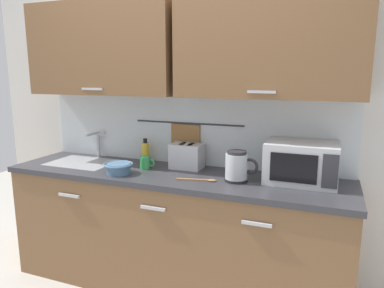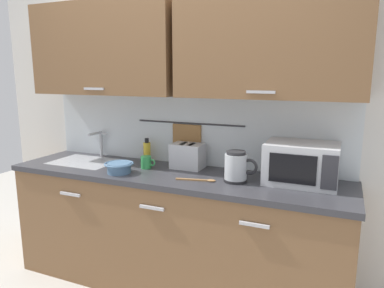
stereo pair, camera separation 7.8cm
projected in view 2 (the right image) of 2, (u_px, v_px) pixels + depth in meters
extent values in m
cube|color=brown|center=(173.00, 232.00, 2.69)|extent=(2.50, 0.60, 0.86)
cube|color=#B7B7BC|center=(70.00, 194.00, 2.61)|extent=(0.18, 0.02, 0.02)
cube|color=#B7B7BC|center=(152.00, 208.00, 2.35)|extent=(0.18, 0.02, 0.02)
cube|color=#B7B7BC|center=(254.00, 225.00, 2.08)|extent=(0.18, 0.02, 0.02)
cube|color=#333338|center=(172.00, 175.00, 2.60)|extent=(2.53, 0.63, 0.04)
cube|color=#9EA0A5|center=(85.00, 167.00, 2.94)|extent=(0.52, 0.38, 0.09)
cube|color=silver|center=(190.00, 120.00, 2.83)|extent=(3.70, 0.06, 2.50)
cube|color=silver|center=(188.00, 130.00, 2.81)|extent=(2.50, 0.01, 0.55)
cube|color=brown|center=(106.00, 49.00, 2.79)|extent=(1.22, 0.33, 0.70)
cube|color=#B7B7BC|center=(94.00, 89.00, 2.69)|extent=(0.18, 0.01, 0.02)
cube|color=brown|center=(268.00, 44.00, 2.30)|extent=(1.22, 0.33, 0.70)
cube|color=#B7B7BC|center=(261.00, 92.00, 2.20)|extent=(0.18, 0.01, 0.02)
cylinder|color=#333338|center=(189.00, 123.00, 2.78)|extent=(0.90, 0.01, 0.01)
cube|color=olive|center=(187.00, 146.00, 2.82)|extent=(0.24, 0.02, 0.34)
cylinder|color=#B2B5BA|center=(101.00, 143.00, 3.12)|extent=(0.03, 0.03, 0.22)
cylinder|color=#B2B5BA|center=(95.00, 134.00, 3.03)|extent=(0.02, 0.16, 0.02)
cube|color=#B2B5BA|center=(104.00, 134.00, 3.08)|extent=(0.07, 0.02, 0.01)
cube|color=silver|center=(301.00, 163.00, 2.33)|extent=(0.46, 0.34, 0.27)
cube|color=black|center=(292.00, 169.00, 2.18)|extent=(0.29, 0.01, 0.18)
cube|color=#2D2D33|center=(330.00, 173.00, 2.10)|extent=(0.09, 0.01, 0.21)
cylinder|color=black|center=(235.00, 180.00, 2.38)|extent=(0.16, 0.16, 0.02)
cylinder|color=#B2B7BC|center=(236.00, 167.00, 2.36)|extent=(0.15, 0.15, 0.17)
cylinder|color=#262628|center=(236.00, 153.00, 2.35)|extent=(0.13, 0.13, 0.02)
torus|color=black|center=(249.00, 167.00, 2.33)|extent=(0.11, 0.02, 0.11)
cylinder|color=yellow|center=(147.00, 152.00, 2.91)|extent=(0.06, 0.06, 0.16)
cylinder|color=black|center=(147.00, 140.00, 2.89)|extent=(0.03, 0.03, 0.04)
cylinder|color=green|center=(146.00, 162.00, 2.71)|extent=(0.08, 0.08, 0.09)
torus|color=green|center=(152.00, 163.00, 2.69)|extent=(0.06, 0.01, 0.06)
cylinder|color=#4C7093|center=(119.00, 168.00, 2.58)|extent=(0.17, 0.17, 0.07)
torus|color=#4C7093|center=(119.00, 164.00, 2.58)|extent=(0.21, 0.21, 0.01)
cube|color=#B7BABF|center=(188.00, 156.00, 2.71)|extent=(0.24, 0.17, 0.19)
cube|color=black|center=(183.00, 144.00, 2.71)|extent=(0.03, 0.12, 0.01)
cube|color=black|center=(192.00, 145.00, 2.68)|extent=(0.03, 0.12, 0.01)
cube|color=black|center=(173.00, 151.00, 2.75)|extent=(0.02, 0.02, 0.02)
cube|color=#9E7042|center=(192.00, 180.00, 2.41)|extent=(0.22, 0.06, 0.01)
ellipsoid|color=#9E7042|center=(211.00, 180.00, 2.38)|extent=(0.07, 0.05, 0.01)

